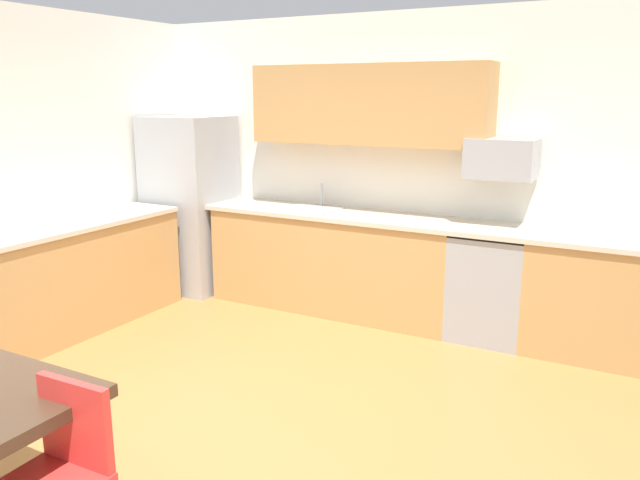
# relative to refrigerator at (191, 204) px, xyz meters

# --- Properties ---
(ground_plane) EXTENTS (12.00, 12.00, 0.00)m
(ground_plane) POSITION_rel_refrigerator_xyz_m (2.18, -2.22, -0.89)
(ground_plane) COLOR #9E6B38
(wall_back) EXTENTS (5.80, 0.10, 2.70)m
(wall_back) POSITION_rel_refrigerator_xyz_m (2.18, 0.43, 0.46)
(wall_back) COLOR white
(wall_back) RESTS_ON ground
(cabinet_run_back) EXTENTS (2.35, 0.60, 0.90)m
(cabinet_run_back) POSITION_rel_refrigerator_xyz_m (1.61, 0.08, -0.44)
(cabinet_run_back) COLOR tan
(cabinet_run_back) RESTS_ON ground
(cabinet_run_back_right) EXTENTS (1.20, 0.60, 0.90)m
(cabinet_run_back_right) POSITION_rel_refrigerator_xyz_m (3.98, 0.08, -0.44)
(cabinet_run_back_right) COLOR tan
(cabinet_run_back_right) RESTS_ON ground
(cabinet_run_left) EXTENTS (0.60, 2.00, 0.90)m
(cabinet_run_left) POSITION_rel_refrigerator_xyz_m (-0.12, -1.42, -0.44)
(cabinet_run_left) COLOR tan
(cabinet_run_left) RESTS_ON ground
(countertop_back) EXTENTS (4.80, 0.64, 0.04)m
(countertop_back) POSITION_rel_refrigerator_xyz_m (2.18, 0.08, 0.03)
(countertop_back) COLOR beige
(countertop_back) RESTS_ON cabinet_run_back
(countertop_left) EXTENTS (0.64, 2.00, 0.04)m
(countertop_left) POSITION_rel_refrigerator_xyz_m (-0.12, -1.42, 0.03)
(countertop_left) COLOR beige
(countertop_left) RESTS_ON cabinet_run_left
(upper_cabinets_back) EXTENTS (2.20, 0.34, 0.70)m
(upper_cabinets_back) POSITION_rel_refrigerator_xyz_m (1.88, 0.21, 1.01)
(upper_cabinets_back) COLOR tan
(refrigerator) EXTENTS (0.76, 0.70, 1.77)m
(refrigerator) POSITION_rel_refrigerator_xyz_m (0.00, 0.00, 0.00)
(refrigerator) COLOR #9EA0A5
(refrigerator) RESTS_ON ground
(oven_range) EXTENTS (0.60, 0.60, 0.91)m
(oven_range) POSITION_rel_refrigerator_xyz_m (3.08, 0.08, -0.43)
(oven_range) COLOR #999BA0
(oven_range) RESTS_ON ground
(microwave) EXTENTS (0.54, 0.36, 0.32)m
(microwave) POSITION_rel_refrigerator_xyz_m (3.08, 0.18, 0.60)
(microwave) COLOR #9EA0A5
(sink_basin) EXTENTS (0.48, 0.40, 0.14)m
(sink_basin) POSITION_rel_refrigerator_xyz_m (1.39, 0.08, -0.01)
(sink_basin) COLOR #A5A8AD
(sink_basin) RESTS_ON countertop_back
(sink_faucet) EXTENTS (0.02, 0.02, 0.24)m
(sink_faucet) POSITION_rel_refrigerator_xyz_m (1.39, 0.26, 0.15)
(sink_faucet) COLOR #B2B5BA
(sink_faucet) RESTS_ON countertop_back
(chair_near_table) EXTENTS (0.41, 0.41, 0.85)m
(chair_near_table) POSITION_rel_refrigerator_xyz_m (2.19, -3.49, -0.38)
(chair_near_table) COLOR red
(chair_near_table) RESTS_ON ground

